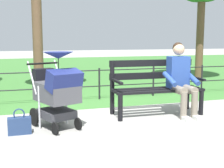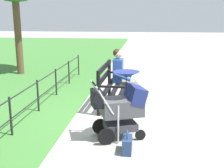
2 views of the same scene
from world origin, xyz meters
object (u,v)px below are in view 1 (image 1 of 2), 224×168
at_px(park_bench, 155,85).
at_px(handbag, 20,125).
at_px(stroller, 57,89).
at_px(person_on_bench, 181,77).

height_order(park_bench, handbag, park_bench).
relative_size(park_bench, stroller, 1.40).
xyz_separation_m(person_on_bench, handbag, (2.72, 0.28, -0.55)).
height_order(park_bench, person_on_bench, person_on_bench).
xyz_separation_m(person_on_bench, stroller, (2.17, 0.15, -0.08)).
bearing_deg(handbag, stroller, -166.65).
distance_m(person_on_bench, handbag, 2.79).
relative_size(park_bench, handbag, 4.36).
bearing_deg(handbag, person_on_bench, -174.06).
bearing_deg(stroller, handbag, 13.35).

